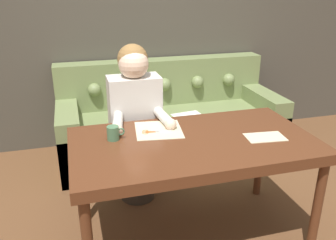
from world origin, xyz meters
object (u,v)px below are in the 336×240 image
Objects in this scene: dining_table at (193,150)px; person at (135,124)px; scissors at (152,132)px; mug at (113,133)px; couch at (169,122)px.

person is at bearing 115.05° from dining_table.
person reaches higher than dining_table.
dining_table is at bearing -64.95° from person.
scissors is 1.80× the size of mug.
person is at bearing 63.33° from mug.
person is 11.19× the size of mug.
mug reaches higher than dining_table.
dining_table is 0.63m from person.
mug is at bearing -170.19° from scissors.
dining_table is 1.42m from couch.
couch is 0.98m from person.
scissors is (-0.45, -1.17, 0.43)m from couch.
dining_table is at bearing -99.16° from couch.
mug is at bearing -120.17° from couch.
scissors is (0.04, -0.39, 0.09)m from person.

